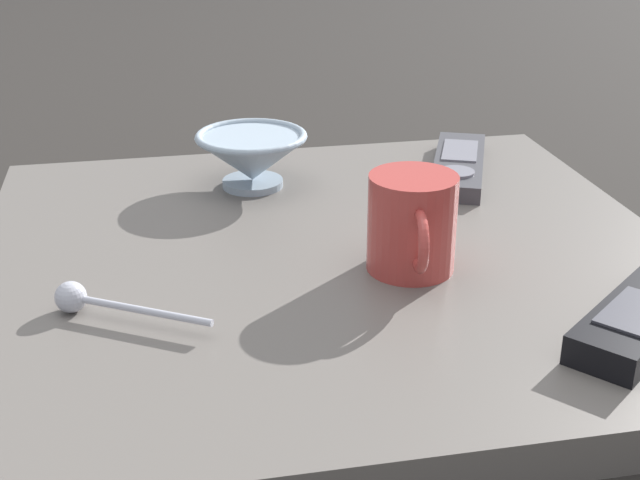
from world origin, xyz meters
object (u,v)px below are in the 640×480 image
coffee_mug (412,224)px  tv_remote_far (459,165)px  teaspoon (85,300)px  cereal_bowl (252,156)px

coffee_mug → tv_remote_far: coffee_mug is taller
teaspoon → tv_remote_far: 0.49m
coffee_mug → tv_remote_far: 0.27m
coffee_mug → teaspoon: size_ratio=0.89×
cereal_bowl → coffee_mug: bearing=25.2°
cereal_bowl → tv_remote_far: cereal_bowl is taller
cereal_bowl → coffee_mug: coffee_mug is taller
cereal_bowl → teaspoon: (0.27, -0.17, -0.02)m
teaspoon → tv_remote_far: (-0.26, 0.41, -0.00)m
coffee_mug → teaspoon: (0.03, -0.28, -0.03)m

